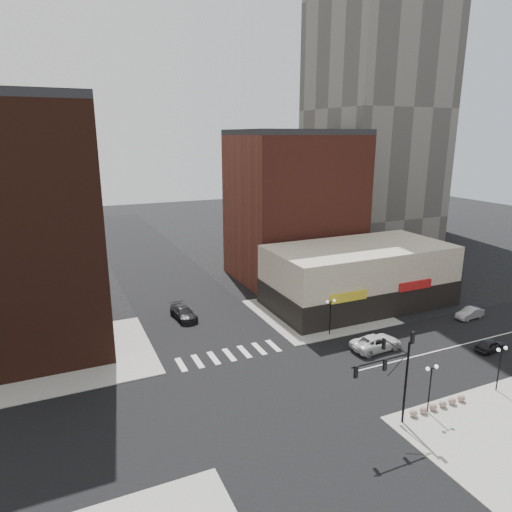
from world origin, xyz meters
TOP-DOWN VIEW (x-y plane):
  - ground at (0.00, 0.00)m, footprint 240.00×240.00m
  - road_ew at (0.00, 0.00)m, footprint 200.00×14.00m
  - road_ns at (0.00, 0.00)m, footprint 14.00×200.00m
  - sidewalk_nw at (-14.50, 14.50)m, footprint 15.00×15.00m
  - sidewalk_ne at (14.50, 14.50)m, footprint 15.00×15.00m
  - building_nw at (-19.00, 18.50)m, footprint 16.00×15.00m
  - building_ne_midrise at (19.00, 29.50)m, footprint 18.00×15.00m
  - tower_far at (60.00, 56.00)m, footprint 18.00×18.00m
  - building_ne_row at (21.00, 15.00)m, footprint 24.20×12.20m
  - traffic_signal at (7.24, -7.83)m, footprint 5.59×3.09m
  - street_lamp_se_a at (11.00, -8.00)m, footprint 1.22×0.32m
  - street_lamp_se_b at (19.00, -8.00)m, footprint 1.22×0.32m
  - street_lamp_ne at (12.00, 8.00)m, footprint 1.22×0.32m
  - bollard_row at (12.12, -8.00)m, footprint 5.86×0.61m
  - white_suv at (14.55, 2.99)m, footprint 5.78×2.88m
  - dark_sedan_east at (25.33, -2.21)m, footprint 3.86×1.86m
  - silver_sedan at (30.57, 5.06)m, footprint 4.08×1.74m
  - dark_sedan_north at (-1.77, 19.52)m, footprint 2.70×5.47m

SIDE VIEW (x-z plane):
  - ground at x=0.00m, z-range 0.00..0.00m
  - road_ew at x=0.00m, z-range 0.00..0.02m
  - road_ns at x=0.00m, z-range 0.00..0.02m
  - sidewalk_nw at x=-14.50m, z-range 0.00..0.12m
  - sidewalk_ne at x=14.50m, z-range 0.00..0.12m
  - bollard_row at x=12.12m, z-range 0.12..0.73m
  - dark_sedan_east at x=25.33m, z-range 0.00..1.27m
  - silver_sedan at x=30.57m, z-range 0.00..1.31m
  - dark_sedan_north at x=-1.77m, z-range 0.00..1.53m
  - white_suv at x=14.55m, z-range 0.00..1.57m
  - street_lamp_se_a at x=11.00m, z-range 1.21..5.37m
  - street_lamp_se_b at x=19.00m, z-range 1.21..5.37m
  - street_lamp_ne at x=12.00m, z-range 1.21..5.37m
  - building_ne_row at x=21.00m, z-range -0.70..7.30m
  - traffic_signal at x=7.24m, z-range 1.07..8.85m
  - building_ne_midrise at x=19.00m, z-range 0.00..22.00m
  - building_nw at x=-19.00m, z-range 0.00..25.00m
  - tower_far at x=60.00m, z-range 0.00..82.00m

